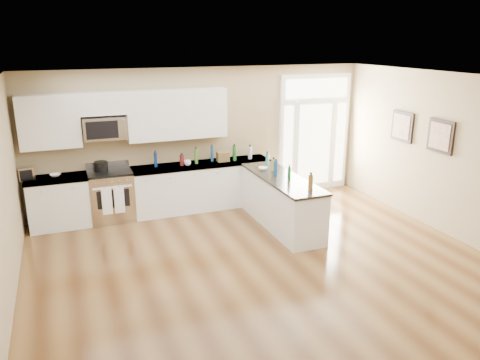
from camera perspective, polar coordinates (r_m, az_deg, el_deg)
The scene contains 20 objects.
ground at distance 6.60m, azimuth 6.28°, elevation -13.62°, with size 8.00×8.00×0.00m, color #4D2E15.
room_shell at distance 5.92m, azimuth 6.80°, elevation 0.78°, with size 8.00×8.00×8.00m.
back_cabinet_left at distance 9.17m, azimuth -21.16°, elevation -2.70°, with size 1.10×0.66×0.94m.
back_cabinet_right at distance 9.52m, azimuth -4.68°, elevation -0.89°, with size 2.85×0.66×0.94m.
peninsula_cabinet at distance 8.61m, azimuth 5.04°, elevation -2.87°, with size 0.69×2.32×0.94m.
upper_cabinet_left at distance 8.96m, azimuth -22.24°, elevation 6.59°, with size 1.04×0.33×0.95m, color silver.
upper_cabinet_right at distance 9.21m, azimuth -7.66°, elevation 7.94°, with size 1.94×0.33×0.95m, color silver.
upper_cabinet_short at distance 8.95m, azimuth -16.44°, elevation 8.93°, with size 0.82×0.33×0.40m, color silver.
microwave at distance 8.98m, azimuth -16.19°, elevation 6.12°, with size 0.78×0.41×0.42m.
entry_door at distance 10.58m, azimuth 9.02°, elevation 5.62°, with size 1.70×0.10×2.60m.
wall_art_near at distance 9.62m, azimuth 19.15°, elevation 6.18°, with size 0.05×0.58×0.58m.
wall_art_far at distance 8.90m, azimuth 23.25°, elevation 4.93°, with size 0.05×0.58×0.58m.
kitchen_range at distance 9.19m, azimuth -15.39°, elevation -1.85°, with size 0.80×0.71×1.08m.
stockpot at distance 9.13m, azimuth -16.59°, elevation 1.66°, with size 0.25×0.25×0.19m, color black.
toaster_oven at distance 9.08m, azimuth -24.59°, elevation 0.75°, with size 0.26×0.20×0.22m, color silver.
cardboard_box at distance 9.49m, azimuth -2.09°, elevation 2.87°, with size 0.24×0.17×0.20m, color brown.
bowl_left at distance 9.09m, azimuth -21.58°, elevation 0.56°, with size 0.19×0.19×0.05m, color white.
bowl_peninsula at distance 8.87m, azimuth 2.81°, elevation 1.40°, with size 0.18×0.18×0.06m, color white.
cup_counter at distance 9.23m, azimuth -6.41°, elevation 2.08°, with size 0.13×0.13×0.10m, color white.
counter_bottles at distance 8.96m, azimuth 0.02°, elevation 2.27°, with size 2.15×2.44×0.31m.
Camera 1 is at (-2.69, -5.01, 3.35)m, focal length 35.00 mm.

